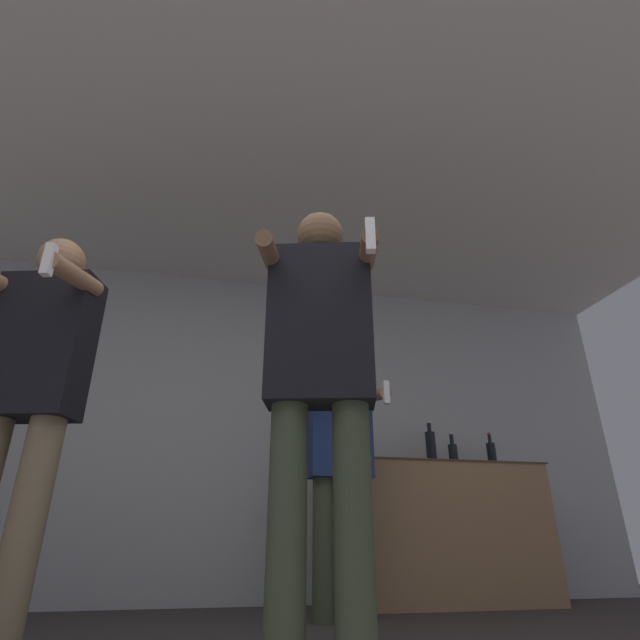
{
  "coord_description": "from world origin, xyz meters",
  "views": [
    {
      "loc": [
        -0.05,
        -1.1,
        0.41
      ],
      "look_at": [
        0.34,
        0.74,
        1.25
      ],
      "focal_mm": 28.0,
      "sensor_mm": 36.0,
      "label": 1
    }
  ],
  "objects_px": {
    "bottle_clear_vodka": "(492,453)",
    "person_spectator_back": "(340,454)",
    "bottle_dark_rum": "(453,452)",
    "person_woman_foreground": "(320,376)",
    "person_man_side": "(29,390)",
    "bottle_green_wine": "(352,445)",
    "bottle_amber_bourbon": "(366,450)",
    "bottle_brown_liquor": "(431,446)"
  },
  "relations": [
    {
      "from": "bottle_dark_rum",
      "to": "bottle_green_wine",
      "type": "relative_size",
      "value": 0.88
    },
    {
      "from": "person_woman_foreground",
      "to": "bottle_clear_vodka",
      "type": "bearing_deg",
      "value": 46.11
    },
    {
      "from": "bottle_dark_rum",
      "to": "bottle_green_wine",
      "type": "distance_m",
      "value": 0.83
    },
    {
      "from": "bottle_amber_bourbon",
      "to": "person_spectator_back",
      "type": "xyz_separation_m",
      "value": [
        -0.35,
        -0.58,
        -0.13
      ]
    },
    {
      "from": "bottle_brown_liquor",
      "to": "person_spectator_back",
      "type": "relative_size",
      "value": 0.22
    },
    {
      "from": "bottle_green_wine",
      "to": "person_man_side",
      "type": "height_order",
      "value": "person_man_side"
    },
    {
      "from": "person_woman_foreground",
      "to": "bottle_green_wine",
      "type": "bearing_deg",
      "value": 71.14
    },
    {
      "from": "bottle_clear_vodka",
      "to": "bottle_dark_rum",
      "type": "distance_m",
      "value": 0.33
    },
    {
      "from": "bottle_amber_bourbon",
      "to": "bottle_green_wine",
      "type": "distance_m",
      "value": 0.12
    },
    {
      "from": "person_woman_foreground",
      "to": "person_spectator_back",
      "type": "distance_m",
      "value": 1.35
    },
    {
      "from": "bottle_amber_bourbon",
      "to": "bottle_brown_liquor",
      "type": "bearing_deg",
      "value": 0.0
    },
    {
      "from": "bottle_dark_rum",
      "to": "person_spectator_back",
      "type": "xyz_separation_m",
      "value": [
        -1.07,
        -0.58,
        -0.14
      ]
    },
    {
      "from": "bottle_amber_bourbon",
      "to": "person_woman_foreground",
      "type": "xyz_separation_m",
      "value": [
        -0.75,
        -1.87,
        -0.05
      ]
    },
    {
      "from": "bottle_dark_rum",
      "to": "person_spectator_back",
      "type": "distance_m",
      "value": 1.22
    },
    {
      "from": "person_man_side",
      "to": "bottle_dark_rum",
      "type": "bearing_deg",
      "value": 27.84
    },
    {
      "from": "bottle_amber_bourbon",
      "to": "bottle_brown_liquor",
      "type": "height_order",
      "value": "bottle_brown_liquor"
    },
    {
      "from": "bottle_amber_bourbon",
      "to": "bottle_green_wine",
      "type": "bearing_deg",
      "value": 180.0
    },
    {
      "from": "person_woman_foreground",
      "to": "person_spectator_back",
      "type": "height_order",
      "value": "person_woman_foreground"
    },
    {
      "from": "person_man_side",
      "to": "bottle_brown_liquor",
      "type": "bearing_deg",
      "value": 29.56
    },
    {
      "from": "person_woman_foreground",
      "to": "person_man_side",
      "type": "relative_size",
      "value": 1.0
    },
    {
      "from": "bottle_brown_liquor",
      "to": "person_man_side",
      "type": "xyz_separation_m",
      "value": [
        -2.47,
        -1.4,
        -0.09
      ]
    },
    {
      "from": "bottle_amber_bourbon",
      "to": "bottle_dark_rum",
      "type": "distance_m",
      "value": 0.71
    },
    {
      "from": "bottle_dark_rum",
      "to": "person_man_side",
      "type": "height_order",
      "value": "person_man_side"
    },
    {
      "from": "bottle_green_wine",
      "to": "bottle_amber_bourbon",
      "type": "bearing_deg",
      "value": 0.0
    },
    {
      "from": "bottle_amber_bourbon",
      "to": "bottle_brown_liquor",
      "type": "xyz_separation_m",
      "value": [
        0.53,
        0.0,
        0.05
      ]
    },
    {
      "from": "bottle_clear_vodka",
      "to": "person_man_side",
      "type": "height_order",
      "value": "person_man_side"
    },
    {
      "from": "bottle_brown_liquor",
      "to": "person_spectator_back",
      "type": "height_order",
      "value": "person_spectator_back"
    },
    {
      "from": "bottle_clear_vodka",
      "to": "person_man_side",
      "type": "distance_m",
      "value": 3.3
    },
    {
      "from": "bottle_clear_vodka",
      "to": "bottle_green_wine",
      "type": "distance_m",
      "value": 1.16
    },
    {
      "from": "person_spectator_back",
      "to": "bottle_amber_bourbon",
      "type": "bearing_deg",
      "value": 58.59
    },
    {
      "from": "person_man_side",
      "to": "person_woman_foreground",
      "type": "bearing_deg",
      "value": -21.43
    },
    {
      "from": "bottle_brown_liquor",
      "to": "bottle_green_wine",
      "type": "xyz_separation_m",
      "value": [
        -0.64,
        0.0,
        -0.02
      ]
    },
    {
      "from": "bottle_clear_vodka",
      "to": "person_spectator_back",
      "type": "distance_m",
      "value": 1.52
    },
    {
      "from": "bottle_brown_liquor",
      "to": "person_woman_foreground",
      "type": "bearing_deg",
      "value": -124.45
    },
    {
      "from": "person_woman_foreground",
      "to": "bottle_brown_liquor",
      "type": "bearing_deg",
      "value": 55.55
    },
    {
      "from": "person_woman_foreground",
      "to": "person_man_side",
      "type": "height_order",
      "value": "person_man_side"
    },
    {
      "from": "bottle_clear_vodka",
      "to": "person_man_side",
      "type": "xyz_separation_m",
      "value": [
        -2.99,
        -1.4,
        -0.05
      ]
    },
    {
      "from": "bottle_clear_vodka",
      "to": "person_woman_foreground",
      "type": "xyz_separation_m",
      "value": [
        -1.8,
        -1.87,
        -0.06
      ]
    },
    {
      "from": "bottle_amber_bourbon",
      "to": "person_spectator_back",
      "type": "distance_m",
      "value": 0.69
    },
    {
      "from": "bottle_amber_bourbon",
      "to": "person_woman_foreground",
      "type": "relative_size",
      "value": 0.14
    },
    {
      "from": "person_woman_foreground",
      "to": "person_man_side",
      "type": "distance_m",
      "value": 1.28
    },
    {
      "from": "bottle_dark_rum",
      "to": "bottle_green_wine",
      "type": "xyz_separation_m",
      "value": [
        -0.83,
        0.0,
        0.02
      ]
    }
  ]
}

